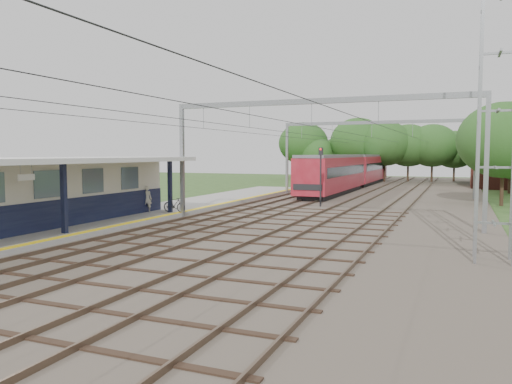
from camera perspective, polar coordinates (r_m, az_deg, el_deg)
The scene contains 15 objects.
ground at distance 16.39m, azimuth -20.30°, elevation -9.94°, with size 160.00×160.00×0.00m, color #2D4C1E.
ballast_bed at distance 42.39m, azimuth 12.93°, elevation -1.04°, with size 18.00×90.00×0.10m, color #473D33.
platform at distance 31.75m, azimuth -13.17°, elevation -2.61°, with size 5.00×52.00×0.35m, color gray.
yellow_stripe at distance 30.49m, azimuth -9.73°, elevation -2.51°, with size 0.45×52.00×0.01m, color yellow.
station_building at distance 27.20m, azimuth -24.23°, elevation -0.08°, with size 3.41×18.00×3.40m.
canopy at distance 25.64m, azimuth -24.25°, elevation 3.25°, with size 6.40×20.00×3.44m.
rail_tracks at distance 42.85m, azimuth 9.63°, elevation -0.77°, with size 11.80×88.00×0.15m.
catenary_system at distance 37.70m, azimuth 10.97°, elevation 6.64°, with size 17.22×88.00×7.00m.
lattice_pylon at distance 19.78m, azimuth 25.97°, elevation 9.81°, with size 1.30×1.30×12.00m.
tree_band at distance 69.13m, azimuth 16.56°, elevation 4.99°, with size 31.72×30.88×8.82m.
house_far at distance 63.86m, azimuth 26.99°, elevation 3.24°, with size 8.00×6.12×8.66m.
person at distance 31.88m, azimuth -12.36°, elevation -0.77°, with size 0.60×0.39×1.64m, color beige.
bicycle at distance 31.46m, azimuth -9.32°, elevation -1.42°, with size 0.45×1.59×0.96m, color black.
train at distance 57.63m, azimuth 10.96°, elevation 2.45°, with size 2.88×35.82×3.78m.
signal_post at distance 36.89m, azimuth 7.40°, elevation 2.55°, with size 0.31×0.26×4.44m.
Camera 1 is at (10.83, -11.65, 3.98)m, focal length 35.00 mm.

